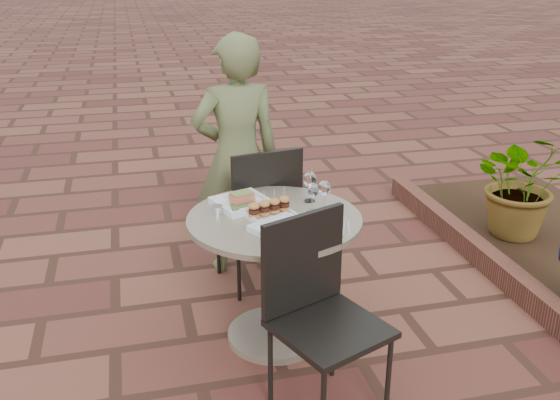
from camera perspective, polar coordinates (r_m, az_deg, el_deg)
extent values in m
plane|color=brown|center=(3.61, -1.26, -11.75)|extent=(60.00, 60.00, 0.00)
cylinder|color=gray|center=(3.54, -0.48, -12.16)|extent=(0.52, 0.52, 0.04)
cylinder|color=gray|center=(3.36, -0.50, -7.49)|extent=(0.08, 0.08, 0.70)
cylinder|color=tan|center=(3.20, -0.52, -1.79)|extent=(0.90, 0.90, 0.03)
cube|color=black|center=(3.90, -2.27, -1.54)|extent=(0.51, 0.51, 0.03)
cube|color=black|center=(3.64, -1.13, 0.94)|extent=(0.44, 0.11, 0.46)
cylinder|color=black|center=(4.23, -0.81, -3.05)|extent=(0.02, 0.02, 0.44)
cylinder|color=black|center=(4.10, -5.69, -3.96)|extent=(0.02, 0.02, 0.44)
cylinder|color=black|center=(3.91, 1.43, -5.18)|extent=(0.02, 0.02, 0.44)
cylinder|color=black|center=(3.78, -3.79, -6.25)|extent=(0.02, 0.02, 0.44)
cube|color=black|center=(2.81, 4.60, -11.64)|extent=(0.57, 0.57, 0.03)
cube|color=black|center=(2.82, 2.12, -5.61)|extent=(0.42, 0.19, 0.46)
cylinder|color=black|center=(2.94, 9.88, -15.70)|extent=(0.02, 0.02, 0.44)
cylinder|color=black|center=(2.97, -0.88, -14.93)|extent=(0.02, 0.02, 0.44)
cylinder|color=black|center=(3.16, 4.89, -12.46)|extent=(0.02, 0.02, 0.44)
imported|color=#525A31|center=(3.98, -3.97, 3.94)|extent=(0.59, 0.41, 1.56)
cube|color=silver|center=(3.34, -3.49, -0.40)|extent=(0.35, 0.35, 0.01)
cube|color=#DA604D|center=(3.32, -3.50, 0.22)|extent=(0.14, 0.11, 0.04)
cube|color=olive|center=(3.32, -3.51, 0.61)|extent=(0.13, 0.11, 0.01)
cube|color=silver|center=(3.20, -0.98, -1.44)|extent=(0.28, 0.28, 0.01)
cube|color=silver|center=(3.02, 0.41, -2.85)|extent=(0.35, 0.35, 0.01)
ellipsoid|color=#D85995|center=(2.95, -0.08, -3.15)|extent=(0.05, 0.04, 0.02)
cylinder|color=white|center=(3.27, 2.97, -0.99)|extent=(0.06, 0.06, 0.00)
cylinder|color=white|center=(3.25, 2.98, -0.40)|extent=(0.01, 0.01, 0.07)
ellipsoid|color=white|center=(3.23, 3.01, 0.87)|extent=(0.07, 0.07, 0.08)
cylinder|color=white|center=(3.23, 3.00, 0.79)|extent=(0.05, 0.05, 0.04)
cylinder|color=white|center=(3.40, 2.72, -0.06)|extent=(0.06, 0.06, 0.00)
cylinder|color=white|center=(3.38, 2.73, 0.56)|extent=(0.01, 0.01, 0.08)
ellipsoid|color=white|center=(3.35, 2.75, 1.88)|extent=(0.07, 0.07, 0.09)
cylinder|color=white|center=(3.30, 4.03, -0.77)|extent=(0.06, 0.06, 0.00)
cylinder|color=white|center=(3.29, 4.04, -0.17)|extent=(0.01, 0.01, 0.07)
ellipsoid|color=white|center=(3.26, 4.08, 1.09)|extent=(0.07, 0.07, 0.08)
cylinder|color=silver|center=(3.24, -5.79, -0.89)|extent=(0.06, 0.06, 0.04)
cube|color=brown|center=(4.39, 18.76, -5.43)|extent=(0.12, 3.00, 0.15)
imported|color=#33662D|center=(4.78, 21.40, 1.48)|extent=(0.87, 0.81, 0.80)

